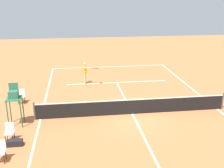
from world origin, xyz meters
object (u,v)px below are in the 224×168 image
at_px(player_serving, 85,71).
at_px(courtside_chair_near, 10,131).
at_px(courtside_chair_far, 0,150).
at_px(umpire_chair, 14,98).
at_px(equipment_bag, 15,143).
at_px(tennis_ball, 67,93).
at_px(courtside_chair_mid, 21,95).

bearing_deg(player_serving, courtside_chair_near, -8.22).
relative_size(courtside_chair_near, courtside_chair_far, 1.00).
bearing_deg(umpire_chair, equipment_bag, 97.63).
bearing_deg(umpire_chair, courtside_chair_near, 90.47).
height_order(umpire_chair, equipment_bag, umpire_chair).
height_order(tennis_ball, equipment_bag, equipment_bag).
relative_size(courtside_chair_near, courtside_chair_mid, 1.00).
height_order(umpire_chair, courtside_chair_far, umpire_chair).
bearing_deg(courtside_chair_mid, umpire_chair, 94.59).
height_order(tennis_ball, courtside_chair_near, courtside_chair_near).
distance_m(courtside_chair_far, equipment_bag, 1.33).
bearing_deg(courtside_chair_near, courtside_chair_mid, -86.87).
height_order(umpire_chair, courtside_chair_mid, umpire_chair).
bearing_deg(courtside_chair_far, equipment_bag, -104.55).
relative_size(courtside_chair_far, equipment_bag, 1.25).
distance_m(umpire_chair, equipment_bag, 2.73).
relative_size(tennis_ball, courtside_chair_mid, 0.07).
bearing_deg(courtside_chair_near, tennis_ball, -112.14).
relative_size(player_serving, equipment_bag, 2.31).
xyz_separation_m(umpire_chair, courtside_chair_mid, (0.26, -3.26, -1.07)).
height_order(courtside_chair_mid, courtside_chair_far, same).
bearing_deg(courtside_chair_near, equipment_bag, 120.43).
relative_size(tennis_ball, courtside_chair_near, 0.07).
xyz_separation_m(tennis_ball, courtside_chair_mid, (2.91, 1.44, 0.50)).
xyz_separation_m(tennis_ball, courtside_chair_near, (2.64, 6.49, 0.50)).
height_order(tennis_ball, courtside_chair_far, courtside_chair_far).
xyz_separation_m(courtside_chair_mid, equipment_bag, (-0.57, 5.55, -0.38)).
xyz_separation_m(courtside_chair_far, equipment_bag, (-0.32, -1.24, -0.38)).
xyz_separation_m(umpire_chair, courtside_chair_far, (0.01, 3.52, -1.07)).
bearing_deg(equipment_bag, courtside_chair_far, 75.45).
distance_m(tennis_ball, courtside_chair_near, 7.02).
height_order(player_serving, courtside_chair_mid, player_serving).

